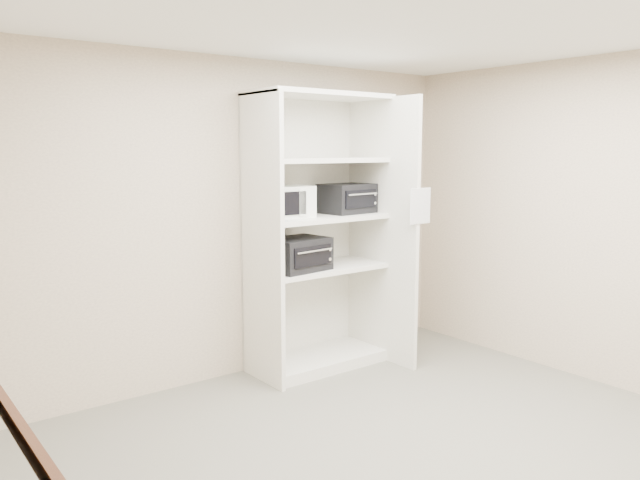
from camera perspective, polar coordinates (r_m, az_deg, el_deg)
floor at (r=4.22m, az=7.67°, el=-19.21°), size 4.50×4.00×0.01m
ceiling at (r=3.82m, az=8.50°, el=19.63°), size 4.50×4.00×0.01m
wall_back at (r=5.37m, az=-7.33°, el=1.89°), size 4.50×0.02×2.70m
wall_right at (r=5.61m, az=24.40°, el=1.48°), size 0.02×4.00×2.70m
shelving_unit at (r=5.52m, az=0.25°, el=-0.16°), size 1.24×0.92×2.42m
microwave at (r=5.29m, az=-3.34°, el=3.52°), size 0.46×0.36×0.27m
toaster_oven_upper at (r=5.66m, az=2.46°, el=3.82°), size 0.49×0.38×0.26m
toaster_oven_lower at (r=5.31m, az=-2.09°, el=-1.30°), size 0.54×0.44×0.28m
paper_sign at (r=5.40m, az=9.16°, el=3.09°), size 0.24×0.01×0.30m
chair_rail at (r=2.85m, az=-26.52°, el=-14.07°), size 0.04×3.98×0.08m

